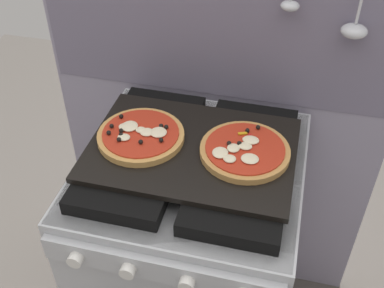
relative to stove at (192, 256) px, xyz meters
The scene contains 5 objects.
kitchen_backsplash 0.48m from the stove, 89.71° to the left, with size 1.10×0.09×1.55m.
stove is the anchor object (origin of this frame).
baking_tray 0.46m from the stove, 90.00° to the left, with size 0.54×0.38×0.02m, color black.
pizza_left 0.50m from the stove, behind, with size 0.23×0.23×0.03m.
pizza_right 0.50m from the stove, ahead, with size 0.23×0.23×0.03m.
Camera 1 is at (0.23, -0.92, 1.73)m, focal length 44.52 mm.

